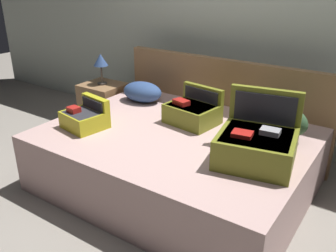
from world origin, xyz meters
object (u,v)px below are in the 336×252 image
object	(u,v)px
bed	(176,159)
hard_case_small	(85,117)
hard_case_medium	(192,111)
nightstand	(104,107)
duffel_bag	(273,117)
table_lamp	(101,61)
pillow_near_headboard	(142,92)
hard_case_large	(257,143)

from	to	relation	value
bed	hard_case_small	size ratio (longest dim) A/B	5.65
bed	hard_case_small	xyz separation A→B (m)	(-0.68, -0.33, 0.33)
bed	hard_case_small	bearing A→B (deg)	-153.96
hard_case_medium	hard_case_small	xyz separation A→B (m)	(-0.68, -0.59, -0.01)
bed	nightstand	bearing A→B (deg)	157.77
duffel_bag	table_lamp	bearing A→B (deg)	175.79
hard_case_small	pillow_near_headboard	xyz separation A→B (m)	(-0.01, 0.78, 0.01)
hard_case_large	bed	bearing A→B (deg)	162.26
hard_case_small	duffel_bag	distance (m)	1.52
bed	duffel_bag	bearing A→B (deg)	31.45
hard_case_small	duffel_bag	xyz separation A→B (m)	(1.33, 0.73, 0.06)
nightstand	pillow_near_headboard	bearing A→B (deg)	-8.20
hard_case_large	hard_case_medium	distance (m)	0.79
pillow_near_headboard	duffel_bag	bearing A→B (deg)	-2.31
hard_case_medium	pillow_near_headboard	distance (m)	0.72
hard_case_large	table_lamp	distance (m)	2.13
duffel_bag	hard_case_medium	bearing A→B (deg)	-167.61
duffel_bag	nightstand	xyz separation A→B (m)	(-1.97, 0.14, -0.37)
hard_case_large	pillow_near_headboard	bearing A→B (deg)	148.22
hard_case_medium	table_lamp	xyz separation A→B (m)	(-1.32, 0.29, 0.20)
hard_case_medium	duffel_bag	size ratio (longest dim) A/B	0.77
pillow_near_headboard	nightstand	xyz separation A→B (m)	(-0.63, 0.09, -0.32)
hard_case_large	hard_case_small	bearing A→B (deg)	179.31
hard_case_small	table_lamp	bearing A→B (deg)	136.48
hard_case_large	nightstand	bearing A→B (deg)	152.01
hard_case_medium	bed	bearing A→B (deg)	-81.40
pillow_near_headboard	table_lamp	size ratio (longest dim) A/B	1.21
hard_case_large	hard_case_small	distance (m)	1.41
nightstand	hard_case_small	bearing A→B (deg)	-53.92
hard_case_large	hard_case_small	xyz separation A→B (m)	(-1.39, -0.25, -0.04)
hard_case_medium	duffel_bag	distance (m)	0.67
hard_case_large	hard_case_medium	xyz separation A→B (m)	(-0.71, 0.34, -0.03)
table_lamp	hard_case_small	bearing A→B (deg)	-53.92
pillow_near_headboard	table_lamp	world-z (taller)	table_lamp
nightstand	table_lamp	world-z (taller)	table_lamp
pillow_near_headboard	nightstand	size ratio (longest dim) A/B	0.75
bed	nightstand	world-z (taller)	nightstand
hard_case_medium	nightstand	size ratio (longest dim) A/B	0.84
hard_case_large	table_lamp	xyz separation A→B (m)	(-2.03, 0.63, 0.17)
hard_case_medium	table_lamp	world-z (taller)	table_lamp
table_lamp	duffel_bag	bearing A→B (deg)	-4.21
bed	pillow_near_headboard	world-z (taller)	pillow_near_headboard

